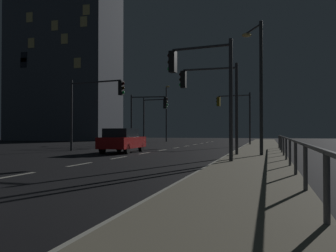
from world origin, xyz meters
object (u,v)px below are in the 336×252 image
object	(u,v)px
traffic_light_near_right	(147,109)
traffic_light_near_left	(202,78)
traffic_light_overhead_east	(154,112)
street_lamp_median	(167,108)
traffic_light_far_right	(94,99)
traffic_light_mid_right	(235,108)
street_lamp_across_street	(258,75)
building_distant	(65,65)
traffic_light_far_left	(210,91)
car	(122,140)

from	to	relation	value
traffic_light_near_right	traffic_light_near_left	bearing A→B (deg)	-64.60
traffic_light_overhead_east	traffic_light_near_left	world-z (taller)	traffic_light_near_left
traffic_light_near_left	traffic_light_overhead_east	bearing A→B (deg)	113.06
traffic_light_overhead_east	street_lamp_median	bearing A→B (deg)	97.88
traffic_light_near_right	street_lamp_median	xyz separation A→B (m)	(-1.50, 12.36, 0.92)
traffic_light_far_right	traffic_light_near_right	bearing A→B (deg)	91.27
traffic_light_mid_right	traffic_light_near_left	bearing A→B (deg)	-88.66
traffic_light_overhead_east	street_lamp_across_street	size ratio (longest dim) A/B	0.72
building_distant	traffic_light_near_left	bearing A→B (deg)	-50.96
street_lamp_median	building_distant	bearing A→B (deg)	167.22
traffic_light_overhead_east	traffic_light_far_left	bearing A→B (deg)	-62.86
car	traffic_light_near_left	bearing A→B (deg)	-44.77
traffic_light_mid_right	traffic_light_far_left	bearing A→B (deg)	-89.50
traffic_light_near_right	traffic_light_far_right	world-z (taller)	traffic_light_near_right
car	street_lamp_median	bearing A→B (deg)	99.57
street_lamp_across_street	traffic_light_near_left	bearing A→B (deg)	-116.21
traffic_light_far_right	car	bearing A→B (deg)	-20.45
traffic_light_near_left	traffic_light_far_right	xyz separation A→B (m)	(-8.91, 7.28, -0.09)
traffic_light_far_right	street_lamp_median	xyz separation A→B (m)	(-1.77, 24.39, 0.95)
traffic_light_near_left	building_distant	size ratio (longest dim) A/B	0.21
traffic_light_overhead_east	building_distant	world-z (taller)	building_distant
car	traffic_light_near_right	xyz separation A→B (m)	(-2.77, 12.96, 2.82)
traffic_light_near_left	traffic_light_far_right	distance (m)	11.51
traffic_light_far_left	street_lamp_median	bearing A→B (deg)	110.73
traffic_light_far_left	building_distant	bearing A→B (deg)	132.39
traffic_light_near_left	traffic_light_far_right	bearing A→B (deg)	140.72
street_lamp_across_street	street_lamp_median	world-z (taller)	street_lamp_median
traffic_light_mid_right	traffic_light_far_right	bearing A→B (deg)	-122.56
traffic_light_overhead_east	traffic_light_near_left	distance (m)	23.79
traffic_light_near_right	traffic_light_far_left	distance (m)	17.36
traffic_light_overhead_east	traffic_light_near_left	xyz separation A→B (m)	(9.32, -21.89, 0.15)
traffic_light_near_right	street_lamp_across_street	distance (m)	18.70
car	building_distant	xyz separation A→B (m)	(-22.66, 29.50, 11.44)
car	traffic_light_far_left	world-z (taller)	traffic_light_far_left
traffic_light_mid_right	street_lamp_median	distance (m)	15.16
car	street_lamp_median	size ratio (longest dim) A/B	0.59
traffic_light_near_right	car	bearing A→B (deg)	-77.95
traffic_light_far_right	traffic_light_near_left	bearing A→B (deg)	-39.28
traffic_light_overhead_east	building_distant	bearing A→B (deg)	144.74
traffic_light_far_right	street_lamp_across_street	world-z (taller)	street_lamp_across_street
traffic_light_mid_right	street_lamp_across_street	world-z (taller)	street_lamp_across_street
traffic_light_near_right	traffic_light_far_left	size ratio (longest dim) A/B	1.04
traffic_light_far_right	street_lamp_median	world-z (taller)	street_lamp_median
traffic_light_mid_right	traffic_light_far_right	distance (m)	15.66
traffic_light_overhead_east	traffic_light_near_right	bearing A→B (deg)	-86.77
traffic_light_far_left	street_lamp_across_street	xyz separation A→B (m)	(2.55, 0.12, 0.81)
traffic_light_mid_right	traffic_light_near_left	xyz separation A→B (m)	(0.48, -20.48, 0.03)
street_lamp_across_street	building_distant	size ratio (longest dim) A/B	0.29
traffic_light_near_left	building_distant	bearing A→B (deg)	129.04
traffic_light_mid_right	traffic_light_overhead_east	distance (m)	8.95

